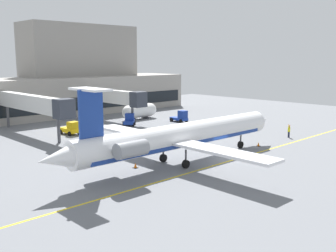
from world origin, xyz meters
The scene contains 12 objects.
ground centered at (0.00, 0.00, -0.05)m, with size 120.00×120.00×0.11m.
terminal_building centered at (6.57, 47.16, 6.66)m, with size 59.03×13.82×18.76m.
jet_bridge_west centered at (-9.58, 28.56, 4.82)m, with size 2.40×21.37×6.19m.
jet_bridge_east centered at (7.39, 31.07, 4.48)m, with size 2.40×16.44×5.86m.
regional_jet centered at (-5.50, 2.10, 3.10)m, with size 33.28×25.36×8.89m.
baggage_tug centered at (15.19, 21.99, 0.98)m, with size 1.75×3.43×2.18m.
pushback_tractor centered at (-5.34, 25.39, 0.93)m, with size 2.19×3.42×2.04m.
belt_loader centered at (6.40, 25.89, 0.92)m, with size 3.39×3.39×2.03m.
fuel_tank centered at (12.15, 29.98, 1.61)m, with size 7.99×2.76×2.90m.
marshaller centered at (16.45, 1.08, 0.99)m, with size 0.57×0.72×1.94m.
safety_cone_alpha centered at (-10.13, 4.14, 0.25)m, with size 0.47×0.47×0.55m.
safety_cone_bravo centered at (8.28, 0.94, 0.25)m, with size 0.47×0.47×0.55m.
Camera 1 is at (-35.63, -27.14, 11.44)m, focal length 41.92 mm.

